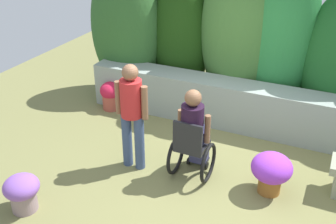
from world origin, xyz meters
name	(u,v)px	position (x,y,z in m)	size (l,w,h in m)	color
ground_plane	(203,177)	(0.00, 0.00, 0.00)	(10.89, 10.89, 0.00)	olive
stone_retaining_wall	(237,105)	(0.00, 1.60, 0.39)	(5.27, 0.52, 0.78)	gray
hedge_backdrop	(260,41)	(0.14, 2.25, 1.34)	(6.41, 1.17, 3.03)	#2F5E29
person_in_wheelchair	(193,136)	(-0.16, 0.00, 0.62)	(0.53, 0.66, 1.33)	black
person_standing_companion	(132,111)	(-1.01, -0.15, 0.90)	(0.49, 0.30, 1.57)	#394B71
flower_pot_purple_near	(271,171)	(0.90, 0.06, 0.34)	(0.53, 0.53, 0.57)	#945B26
flower_pot_terracotta_by_wall	(111,94)	(-2.27, 1.28, 0.29)	(0.38, 0.38, 0.53)	#A8473A
flower_pot_small_foreground	(22,191)	(-1.80, -1.54, 0.28)	(0.44, 0.44, 0.49)	gray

